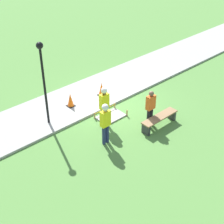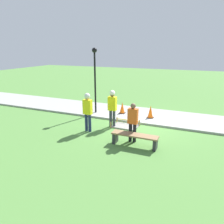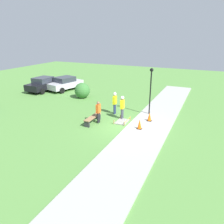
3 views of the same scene
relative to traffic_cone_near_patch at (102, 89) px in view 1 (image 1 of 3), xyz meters
The scene contains 10 objects.
ground_plane 1.06m from the traffic_cone_near_patch, 83.43° to the left, with size 60.00×60.00×0.00m, color #51843D.
sidewalk 0.63m from the traffic_cone_near_patch, 77.30° to the right, with size 28.00×2.91×0.10m.
wet_concrete_patch 1.87m from the traffic_cone_near_patch, 62.10° to the left, with size 1.26×0.87×0.31m.
traffic_cone_near_patch is the anchor object (origin of this frame).
traffic_cone_far_patch 1.73m from the traffic_cone_near_patch, ahead, with size 0.34×0.34×0.65m.
park_bench 3.53m from the traffic_cone_near_patch, 93.64° to the left, with size 1.86×0.44×0.50m.
worker_supervisor 2.46m from the traffic_cone_near_patch, 52.23° to the left, with size 0.40×0.27×1.84m.
worker_assistant 3.70m from the traffic_cone_near_patch, 51.75° to the left, with size 0.40×0.26×1.83m.
bystander_in_orange_shirt 3.19m from the traffic_cone_near_patch, 90.17° to the left, with size 0.40×0.22×1.65m.
lamppost_near 3.84m from the traffic_cone_near_patch, ahead, with size 0.28×0.28×3.67m.
Camera 1 is at (9.27, 10.15, 8.60)m, focal length 55.00 mm.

